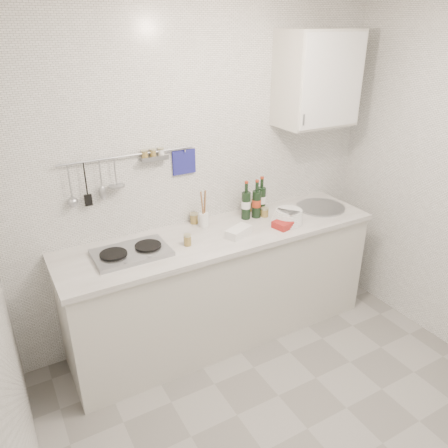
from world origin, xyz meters
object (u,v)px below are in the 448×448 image
(plate_stack_sink, at_px, (288,217))
(utensil_crock, at_px, (204,218))
(plate_stack_hob, at_px, (123,252))
(wall_cabinet, at_px, (318,79))
(wine_bottles, at_px, (255,198))

(plate_stack_sink, xyz_separation_m, utensil_crock, (-0.60, 0.25, 0.02))
(plate_stack_hob, bearing_deg, wall_cabinet, 2.94)
(plate_stack_hob, bearing_deg, plate_stack_sink, -5.58)
(wall_cabinet, distance_m, plate_stack_hob, 1.94)
(plate_stack_hob, xyz_separation_m, utensil_crock, (0.68, 0.12, 0.06))
(wine_bottles, relative_size, utensil_crock, 1.04)
(plate_stack_sink, relative_size, utensil_crock, 0.89)
(plate_stack_hob, bearing_deg, utensil_crock, 10.14)
(utensil_crock, bearing_deg, plate_stack_sink, -22.17)
(wine_bottles, bearing_deg, utensil_crock, 176.95)
(plate_stack_sink, height_order, wine_bottles, wine_bottles)
(plate_stack_sink, bearing_deg, utensil_crock, 157.83)
(utensil_crock, bearing_deg, wall_cabinet, -2.15)
(plate_stack_hob, height_order, utensil_crock, utensil_crock)
(wall_cabinet, relative_size, utensil_crock, 2.35)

